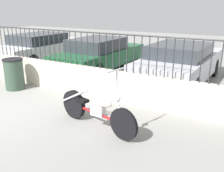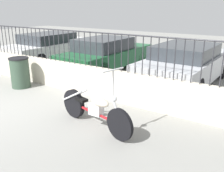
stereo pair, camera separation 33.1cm
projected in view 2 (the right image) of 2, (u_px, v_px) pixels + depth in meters
low_wall at (56, 74)px, 7.83m from camera, size 10.56×0.18×0.86m
fence_railing at (54, 40)px, 7.50m from camera, size 10.56×0.04×0.96m
motorcycle_red at (91, 108)px, 5.28m from camera, size 2.11×0.71×1.38m
trash_bin at (20, 73)px, 7.81m from camera, size 0.60×0.60×0.95m
car_white at (51, 47)px, 11.57m from camera, size 1.85×4.60×1.29m
car_green at (106, 54)px, 9.94m from camera, size 1.81×4.49×1.28m
car_silver at (186, 63)px, 8.14m from camera, size 1.99×4.56×1.31m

